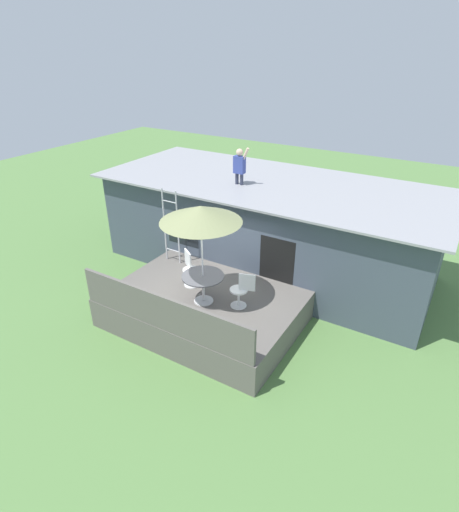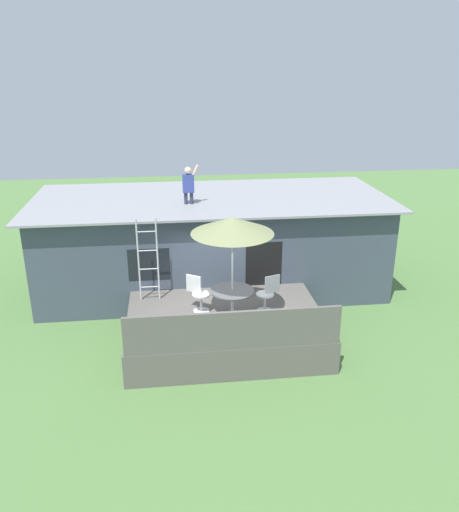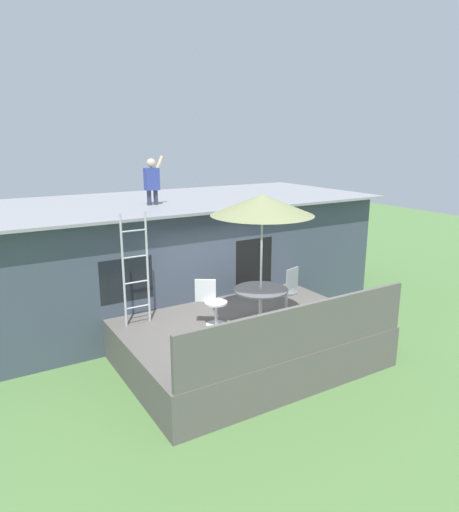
{
  "view_description": "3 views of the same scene",
  "coord_description": "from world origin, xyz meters",
  "px_view_note": "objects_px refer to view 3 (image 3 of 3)",
  "views": [
    {
      "loc": [
        5.18,
        -7.35,
        6.63
      ],
      "look_at": [
        0.26,
        0.79,
        1.64
      ],
      "focal_mm": 29.09,
      "sensor_mm": 36.0,
      "label": 1
    },
    {
      "loc": [
        -1.26,
        -11.23,
        6.63
      ],
      "look_at": [
        0.2,
        0.77,
        2.02
      ],
      "focal_mm": 36.19,
      "sensor_mm": 36.0,
      "label": 2
    },
    {
      "loc": [
        -4.68,
        -7.09,
        4.33
      ],
      "look_at": [
        -0.1,
        0.48,
        2.06
      ],
      "focal_mm": 32.53,
      "sensor_mm": 36.0,
      "label": 3
    }
  ],
  "objects_px": {
    "patio_table": "(261,297)",
    "patio_chair_right": "(288,291)",
    "person_figure": "(152,178)",
    "patio_umbrella": "(262,205)",
    "step_ladder": "(136,270)",
    "patio_chair_left": "(212,303)"
  },
  "relations": [
    {
      "from": "patio_table",
      "to": "person_figure",
      "type": "relative_size",
      "value": 0.94
    },
    {
      "from": "patio_table",
      "to": "person_figure",
      "type": "bearing_deg",
      "value": 104.47
    },
    {
      "from": "step_ladder",
      "to": "patio_table",
      "type": "bearing_deg",
      "value": -33.59
    },
    {
      "from": "patio_chair_left",
      "to": "patio_chair_right",
      "type": "height_order",
      "value": "same"
    },
    {
      "from": "patio_umbrella",
      "to": "patio_chair_left",
      "type": "relative_size",
      "value": 2.76
    },
    {
      "from": "patio_table",
      "to": "person_figure",
      "type": "distance_m",
      "value": 3.88
    },
    {
      "from": "patio_table",
      "to": "patio_umbrella",
      "type": "relative_size",
      "value": 0.41
    },
    {
      "from": "patio_table",
      "to": "patio_chair_right",
      "type": "distance_m",
      "value": 0.97
    },
    {
      "from": "patio_table",
      "to": "patio_umbrella",
      "type": "distance_m",
      "value": 1.76
    },
    {
      "from": "patio_umbrella",
      "to": "step_ladder",
      "type": "height_order",
      "value": "patio_umbrella"
    },
    {
      "from": "step_ladder",
      "to": "patio_chair_right",
      "type": "distance_m",
      "value": 3.13
    },
    {
      "from": "step_ladder",
      "to": "patio_chair_left",
      "type": "distance_m",
      "value": 1.59
    },
    {
      "from": "patio_table",
      "to": "patio_chair_right",
      "type": "bearing_deg",
      "value": 18.36
    },
    {
      "from": "patio_umbrella",
      "to": "patio_table",
      "type": "bearing_deg",
      "value": 0.0
    },
    {
      "from": "patio_chair_right",
      "to": "step_ladder",
      "type": "bearing_deg",
      "value": -37.64
    },
    {
      "from": "patio_chair_left",
      "to": "patio_chair_right",
      "type": "xyz_separation_m",
      "value": [
        1.68,
        -0.21,
        0.0
      ]
    },
    {
      "from": "patio_table",
      "to": "patio_chair_right",
      "type": "relative_size",
      "value": 1.13
    },
    {
      "from": "person_figure",
      "to": "patio_chair_left",
      "type": "xyz_separation_m",
      "value": [
        0.05,
        -2.68,
        -2.17
      ]
    },
    {
      "from": "patio_umbrella",
      "to": "patio_chair_right",
      "type": "height_order",
      "value": "patio_umbrella"
    },
    {
      "from": "patio_umbrella",
      "to": "patio_chair_right",
      "type": "xyz_separation_m",
      "value": [
        0.91,
        0.3,
        -1.89
      ]
    },
    {
      "from": "patio_umbrella",
      "to": "step_ladder",
      "type": "xyz_separation_m",
      "value": [
        -1.98,
        1.31,
        -1.25
      ]
    },
    {
      "from": "person_figure",
      "to": "patio_chair_right",
      "type": "relative_size",
      "value": 1.21
    }
  ]
}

